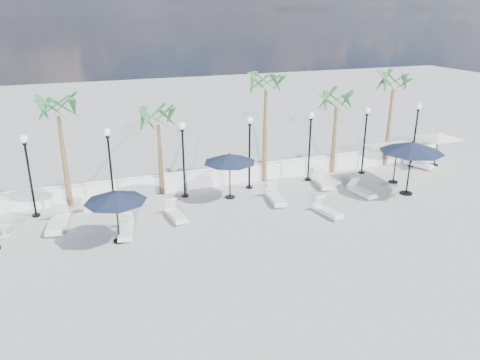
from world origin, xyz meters
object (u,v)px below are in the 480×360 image
object	(u,v)px
lounger_3	(327,210)
parasol_navy_right	(412,147)
parasol_navy_left	(115,197)
parasol_cream_sq_a	(398,142)
lounger_1	(175,214)
parasol_navy_mid	(230,159)
lounger_2	(126,229)
lounger_5	(276,197)
parasol_cream_sq_b	(439,133)
lounger_4	(362,191)
lounger_6	(419,164)
lounger_7	(322,182)
lounger_0	(58,222)

from	to	relation	value
lounger_3	parasol_navy_right	xyz separation A→B (m)	(5.14, 0.87, 2.28)
parasol_navy_left	parasol_navy_right	xyz separation A→B (m)	(14.47, 0.25, 0.54)
parasol_cream_sq_a	parasol_navy_right	bearing A→B (deg)	-105.43
lounger_1	parasol_navy_right	size ratio (longest dim) A/B	0.59
parasol_navy_mid	lounger_1	bearing A→B (deg)	-154.26
lounger_2	lounger_5	xyz separation A→B (m)	(7.38, 1.08, 0.02)
parasol_cream_sq_b	lounger_5	bearing A→B (deg)	-170.50
lounger_2	lounger_3	xyz separation A→B (m)	(8.99, -1.16, -0.01)
lounger_3	lounger_5	bearing A→B (deg)	115.17
lounger_4	parasol_navy_mid	xyz separation A→B (m)	(-6.43, 1.99, 1.84)
lounger_1	lounger_3	world-z (taller)	lounger_1
lounger_6	parasol_cream_sq_b	distance (m)	2.15
lounger_1	lounger_3	bearing A→B (deg)	-23.51
lounger_5	parasol_cream_sq_a	distance (m)	7.50
lounger_2	parasol_navy_right	xyz separation A→B (m)	(14.14, -0.28, 2.27)
lounger_1	lounger_5	size ratio (longest dim) A/B	0.93
lounger_1	lounger_7	distance (m)	8.43
lounger_5	parasol_navy_left	size ratio (longest dim) A/B	0.80
lounger_1	lounger_5	distance (m)	5.07
lounger_3	parasol_navy_left	xyz separation A→B (m)	(-9.33, 0.62, 1.73)
lounger_3	parasol_navy_mid	size ratio (longest dim) A/B	0.68
lounger_2	parasol_cream_sq_b	bearing A→B (deg)	19.58
lounger_6	parasol_cream_sq_b	size ratio (longest dim) A/B	0.43
lounger_3	parasol_cream_sq_a	xyz separation A→B (m)	(5.60, 2.52, 2.07)
parasol_navy_left	parasol_cream_sq_a	distance (m)	15.05
lounger_1	parasol_navy_left	size ratio (longest dim) A/B	0.74
lounger_7	parasol_navy_right	world-z (taller)	parasol_navy_right
lounger_4	parasol_navy_left	xyz separation A→B (m)	(-12.22, -0.92, 1.73)
lounger_4	parasol_cream_sq_b	xyz separation A→B (m)	(6.98, 2.62, 1.80)
parasol_navy_mid	lounger_2	bearing A→B (deg)	-156.46
lounger_2	parasol_navy_mid	size ratio (longest dim) A/B	0.72
lounger_4	lounger_6	bearing A→B (deg)	17.66
lounger_1	parasol_navy_mid	distance (m)	3.94
parasol_cream_sq_a	parasol_cream_sq_b	size ratio (longest dim) A/B	1.16
lounger_0	parasol_navy_left	size ratio (longest dim) A/B	0.90
parasol_navy_left	parasol_navy_right	world-z (taller)	parasol_navy_right
lounger_3	lounger_0	bearing A→B (deg)	155.66
lounger_1	lounger_7	size ratio (longest dim) A/B	0.94
lounger_0	lounger_6	world-z (taller)	lounger_0
lounger_4	parasol_navy_left	size ratio (longest dim) A/B	0.72
lounger_0	parasol_navy_mid	xyz separation A→B (m)	(8.14, 0.69, 1.79)
lounger_1	lounger_2	world-z (taller)	lounger_1
lounger_3	parasol_navy_mid	xyz separation A→B (m)	(-3.54, 3.53, 1.85)
lounger_1	lounger_6	bearing A→B (deg)	1.31
lounger_0	lounger_4	world-z (taller)	lounger_0
lounger_6	parasol_navy_right	distance (m)	5.34
lounger_0	lounger_6	bearing A→B (deg)	14.09
lounger_5	parasol_navy_mid	distance (m)	2.95
lounger_7	lounger_0	bearing A→B (deg)	-167.61
lounger_3	parasol_navy_mid	distance (m)	5.33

